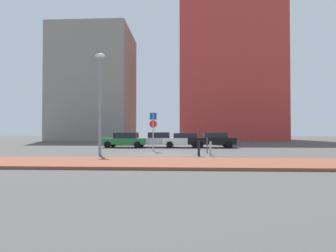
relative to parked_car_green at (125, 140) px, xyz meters
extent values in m
plane|color=#4C4947|center=(3.92, -6.53, -0.77)|extent=(120.00, 120.00, 0.00)
cube|color=brown|center=(3.92, -12.43, -0.70)|extent=(40.00, 3.87, 0.14)
cube|color=#237238|center=(-0.04, 0.00, -0.15)|extent=(4.32, 1.93, 0.60)
cube|color=black|center=(0.11, 0.00, 0.43)|extent=(2.23, 1.72, 0.54)
cylinder|color=black|center=(-1.52, -0.84, -0.45)|extent=(0.65, 0.24, 0.64)
cylinder|color=black|center=(-1.46, 0.94, -0.45)|extent=(0.65, 0.24, 0.64)
cylinder|color=black|center=(1.37, -0.94, -0.45)|extent=(0.65, 0.24, 0.64)
cylinder|color=black|center=(1.44, 0.84, -0.45)|extent=(0.65, 0.24, 0.64)
cube|color=#B7BABF|center=(2.92, 0.35, -0.13)|extent=(4.56, 1.89, 0.64)
cube|color=black|center=(3.31, 0.34, 0.46)|extent=(2.05, 1.68, 0.53)
cylinder|color=black|center=(1.36, -0.49, -0.45)|extent=(0.65, 0.24, 0.64)
cylinder|color=black|center=(1.41, 1.27, -0.45)|extent=(0.65, 0.24, 0.64)
cylinder|color=black|center=(4.43, -0.58, -0.45)|extent=(0.65, 0.24, 0.64)
cylinder|color=black|center=(4.48, 1.18, -0.45)|extent=(0.65, 0.24, 0.64)
cube|color=white|center=(5.83, 0.15, -0.13)|extent=(4.28, 1.86, 0.63)
cube|color=black|center=(5.89, 0.15, 0.41)|extent=(2.27, 1.66, 0.46)
cylinder|color=black|center=(4.42, -0.76, -0.45)|extent=(0.65, 0.24, 0.64)
cylinder|color=black|center=(4.37, 0.98, -0.45)|extent=(0.65, 0.24, 0.64)
cylinder|color=black|center=(7.30, -0.68, -0.45)|extent=(0.65, 0.24, 0.64)
cylinder|color=black|center=(7.25, 1.06, -0.45)|extent=(0.65, 0.24, 0.64)
cube|color=black|center=(8.43, 0.22, -0.12)|extent=(4.61, 1.88, 0.65)
cube|color=black|center=(8.82, 0.22, 0.44)|extent=(2.17, 1.71, 0.47)
cylinder|color=black|center=(6.87, -0.72, -0.45)|extent=(0.64, 0.23, 0.64)
cylinder|color=black|center=(6.86, 1.12, -0.45)|extent=(0.64, 0.23, 0.64)
cylinder|color=black|center=(10.00, -0.69, -0.45)|extent=(0.64, 0.23, 0.64)
cylinder|color=black|center=(9.98, 1.15, -0.45)|extent=(0.64, 0.23, 0.64)
cylinder|color=gray|center=(3.25, -4.49, 0.79)|extent=(0.10, 0.10, 3.12)
cube|color=#1447B7|center=(3.25, -4.49, 2.05)|extent=(0.55, 0.15, 0.55)
cylinder|color=red|center=(3.25, -4.49, 1.43)|extent=(0.59, 0.15, 0.60)
cylinder|color=#4C4C51|center=(7.38, -6.27, -0.17)|extent=(0.08, 0.08, 1.19)
cube|color=black|center=(7.38, -6.27, 0.56)|extent=(0.18, 0.14, 0.28)
cylinder|color=gray|center=(-0.14, -7.51, 2.60)|extent=(0.20, 0.20, 6.73)
ellipsoid|color=silver|center=(-0.14, -7.51, 6.12)|extent=(0.70, 0.36, 0.30)
cylinder|color=#B7B7BC|center=(7.41, -8.09, -0.29)|extent=(0.14, 0.14, 0.95)
cylinder|color=black|center=(6.62, -8.38, -0.27)|extent=(0.16, 0.16, 1.00)
cube|color=#BF3833|center=(13.84, 23.01, 11.30)|extent=(17.01, 16.12, 24.13)
cube|color=gray|center=(-9.83, 19.97, 8.87)|extent=(12.97, 11.46, 19.28)
camera|label=1|loc=(5.42, -24.98, 0.90)|focal=27.35mm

